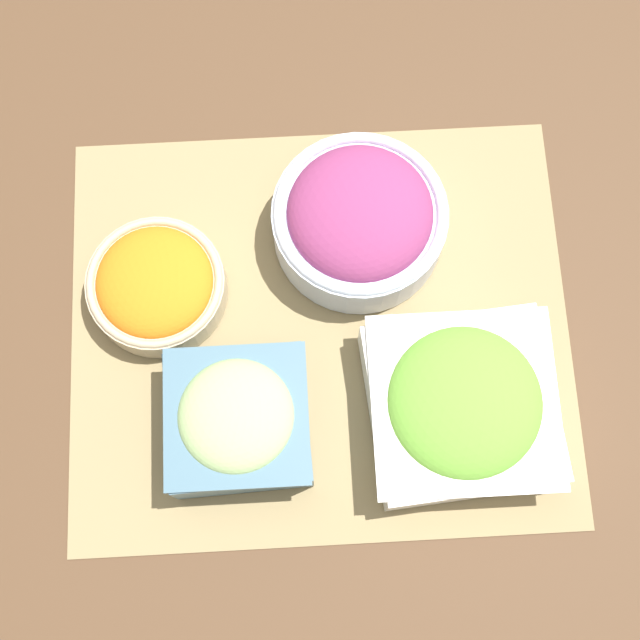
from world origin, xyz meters
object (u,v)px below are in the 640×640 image
cucumber_bowl (238,419)px  lettuce_bowl (462,405)px  carrot_bowl (156,285)px  onion_bowl (359,219)px

cucumber_bowl → lettuce_bowl: size_ratio=0.73×
cucumber_bowl → lettuce_bowl: (-0.24, -0.00, -0.00)m
carrot_bowl → lettuce_bowl: (-0.32, 0.15, 0.01)m
carrot_bowl → lettuce_bowl: 0.36m
carrot_bowl → lettuce_bowl: size_ratio=0.74×
cucumber_bowl → lettuce_bowl: 0.24m
lettuce_bowl → onion_bowl: onion_bowl is taller
cucumber_bowl → lettuce_bowl: cucumber_bowl is taller
lettuce_bowl → onion_bowl: 0.23m
carrot_bowl → cucumber_bowl: cucumber_bowl is taller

